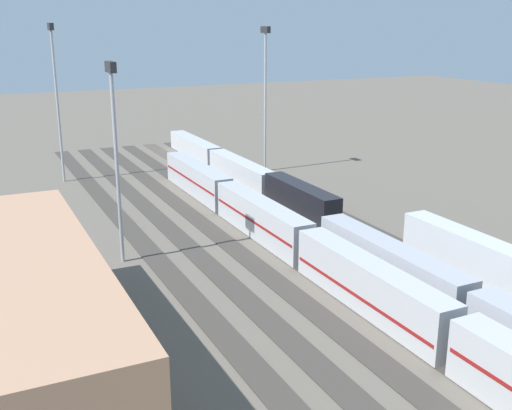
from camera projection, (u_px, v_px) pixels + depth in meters
ground_plane at (259, 236)px, 83.33m from camera, size 400.00×400.00×0.00m
track_bed_0 at (353, 221)px, 89.52m from camera, size 140.00×2.80×0.12m
track_bed_1 at (323, 226)px, 87.45m from camera, size 140.00×2.80×0.12m
track_bed_2 at (292, 231)px, 85.38m from camera, size 140.00×2.80×0.12m
track_bed_3 at (259, 236)px, 83.31m from camera, size 140.00×2.80×0.12m
track_bed_4 at (225, 241)px, 81.24m from camera, size 140.00×2.80×0.12m
track_bed_5 at (189, 247)px, 79.17m from camera, size 140.00×2.80×0.12m
track_bed_6 at (151, 253)px, 77.10m from camera, size 140.00×2.80×0.12m
train_on_track_2 at (472, 312)px, 55.62m from camera, size 47.20×3.06×5.00m
train_on_track_1 at (238, 169)px, 112.57m from camera, size 66.40×3.00×4.40m
train_on_track_3 at (307, 248)px, 71.55m from camera, size 95.60×3.06×5.00m
light_mast_0 at (265, 81)px, 115.35m from camera, size 2.80×0.70×26.95m
light_mast_1 at (56, 83)px, 107.27m from camera, size 2.80×0.70×27.54m
light_mast_3 at (115, 135)px, 70.21m from camera, size 2.80×0.70×23.47m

